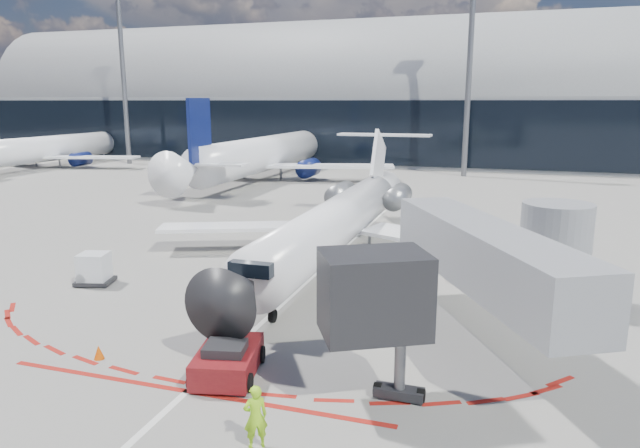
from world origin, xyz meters
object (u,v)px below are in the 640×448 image
(regional_jet, at_px, (340,219))
(uld_container, at_px, (94,269))
(ramp_worker, at_px, (255,417))
(pushback_tug, at_px, (228,360))

(regional_jet, height_order, uld_container, regional_jet)
(ramp_worker, bearing_deg, regional_jet, -116.86)
(regional_jet, xyz_separation_m, pushback_tug, (0.37, -15.70, -1.88))
(pushback_tug, relative_size, uld_container, 2.43)
(pushback_tug, distance_m, uld_container, 13.28)
(uld_container, bearing_deg, regional_jet, 23.43)
(ramp_worker, height_order, uld_container, ramp_worker)
(pushback_tug, height_order, uld_container, uld_container)
(pushback_tug, distance_m, ramp_worker, 4.49)
(pushback_tug, bearing_deg, regional_jet, 79.07)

